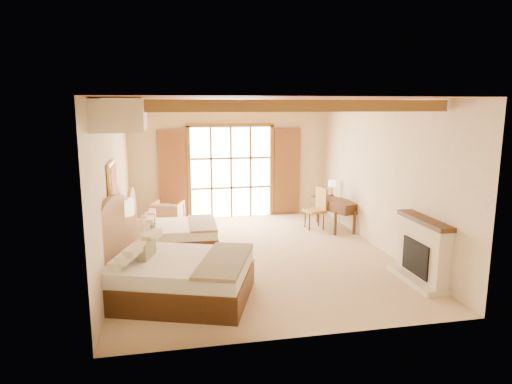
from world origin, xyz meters
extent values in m
plane|color=tan|center=(0.00, 0.00, 0.00)|extent=(7.00, 7.00, 0.00)
plane|color=beige|center=(0.00, 3.50, 1.60)|extent=(5.50, 0.00, 5.50)
plane|color=beige|center=(-2.75, 0.00, 1.60)|extent=(0.00, 7.00, 7.00)
plane|color=beige|center=(2.75, 0.00, 1.60)|extent=(0.00, 7.00, 7.00)
plane|color=#B0693A|center=(0.00, 0.00, 3.20)|extent=(7.00, 7.00, 0.00)
cube|color=white|center=(0.00, 3.46, 1.25)|extent=(2.20, 0.02, 2.50)
cube|color=brown|center=(-1.60, 3.43, 1.25)|extent=(0.75, 0.06, 2.40)
cube|color=brown|center=(1.60, 3.43, 1.25)|extent=(0.75, 0.06, 2.40)
cube|color=beige|center=(2.62, -2.00, 0.55)|extent=(0.25, 1.30, 1.10)
cube|color=black|center=(2.55, -2.00, 0.45)|extent=(0.18, 0.80, 0.60)
cube|color=beige|center=(2.53, -2.00, 0.05)|extent=(0.45, 1.40, 0.10)
cube|color=#452C13|center=(2.61, -2.00, 1.12)|extent=(0.30, 1.40, 0.08)
cube|color=gold|center=(-2.71, -0.75, 1.75)|extent=(0.05, 0.95, 0.75)
cube|color=#BB6C33|center=(-2.68, -0.75, 1.75)|extent=(0.02, 0.82, 0.62)
cube|color=#F5ECC7|center=(-2.40, -2.00, 2.95)|extent=(0.70, 1.40, 0.45)
cube|color=#452C13|center=(-1.63, -1.89, 0.22)|extent=(2.65, 2.31, 0.43)
cube|color=white|center=(-1.63, -1.89, 0.55)|extent=(2.59, 2.27, 0.24)
cube|color=#7D6D4E|center=(-0.88, -1.89, 0.68)|extent=(1.19, 1.83, 0.05)
cube|color=gray|center=(-2.15, -1.89, 0.80)|extent=(0.27, 0.47, 0.26)
cube|color=#452C13|center=(-1.65, 0.72, 0.18)|extent=(1.88, 1.45, 0.36)
cube|color=white|center=(-1.65, 0.72, 0.46)|extent=(1.84, 1.42, 0.20)
cube|color=#7D6D4E|center=(-1.03, 0.72, 0.56)|extent=(0.60, 1.43, 0.04)
cube|color=gray|center=(-2.08, 0.72, 0.66)|extent=(0.12, 0.38, 0.21)
cube|color=#452C13|center=(-2.48, -0.94, 0.33)|extent=(0.58, 0.58, 0.65)
cylinder|color=#362519|center=(-2.50, -1.10, 0.01)|extent=(0.21, 0.21, 0.03)
cylinder|color=#362519|center=(-2.50, -1.10, 0.67)|extent=(0.04, 0.04, 1.29)
cylinder|color=#FFF2BA|center=(-2.50, -1.10, 1.38)|extent=(0.32, 0.32, 0.27)
imported|color=tan|center=(-1.77, 2.60, 0.34)|extent=(0.91, 0.93, 0.68)
cube|color=tan|center=(-1.08, 2.03, 0.18)|extent=(0.61, 0.61, 0.36)
cube|color=#452C13|center=(2.42, 1.71, 0.71)|extent=(1.03, 1.48, 0.05)
cube|color=#452C13|center=(2.42, 1.71, 0.59)|extent=(0.99, 1.44, 0.21)
cube|color=#B2883A|center=(1.87, 1.75, 0.46)|extent=(0.56, 0.56, 0.06)
cube|color=#B2883A|center=(2.08, 1.75, 0.77)|extent=(0.17, 0.46, 0.56)
cylinder|color=#362519|center=(2.53, 2.26, 0.75)|extent=(0.12, 0.12, 0.02)
cylinder|color=#362519|center=(2.53, 2.26, 0.89)|extent=(0.02, 0.02, 0.28)
cylinder|color=#FFF2BA|center=(2.53, 2.26, 1.06)|extent=(0.20, 0.20, 0.16)
camera|label=1|loc=(-1.79, -8.96, 3.09)|focal=32.00mm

